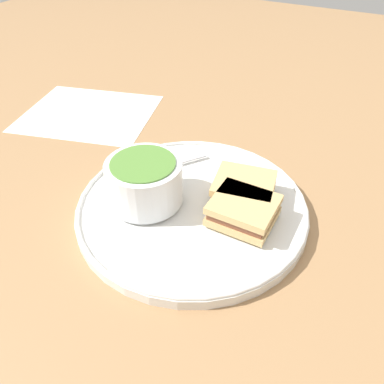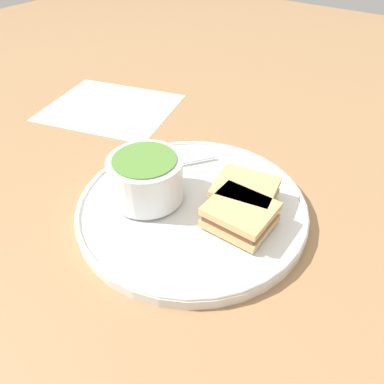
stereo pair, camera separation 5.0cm
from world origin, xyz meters
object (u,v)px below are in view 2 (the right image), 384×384
object	(u,v)px
spoon	(166,164)
soup_bowl	(146,178)
sandwich_half_near	(239,216)
sandwich_half_far	(245,193)

from	to	relation	value
spoon	soup_bowl	bearing A→B (deg)	54.58
soup_bowl	sandwich_half_near	size ratio (longest dim) A/B	1.27
soup_bowl	sandwich_half_near	bearing A→B (deg)	99.72
sandwich_half_near	sandwich_half_far	xyz separation A→B (m)	(-0.04, -0.02, 0.00)
sandwich_half_near	soup_bowl	bearing A→B (deg)	-80.28
spoon	sandwich_half_far	xyz separation A→B (m)	(0.00, 0.14, 0.01)
soup_bowl	spoon	distance (m)	0.08
spoon	sandwich_half_far	size ratio (longest dim) A/B	1.03
spoon	sandwich_half_far	world-z (taller)	sandwich_half_far
soup_bowl	sandwich_half_near	xyz separation A→B (m)	(-0.02, 0.13, -0.02)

